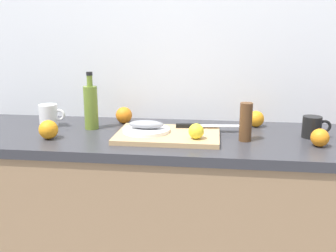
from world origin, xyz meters
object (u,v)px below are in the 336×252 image
object	(u,v)px
chef_knife	(200,126)
olive_oil_bottle	(91,106)
cutting_board	(168,135)
orange_0	(256,119)
coffee_mug_1	(49,116)
pepper_mill	(246,122)
fish_fillet	(146,124)
lemon_0	(196,131)
white_plate	(146,130)
coffee_mug_0	(313,127)

from	to	relation	value
chef_knife	olive_oil_bottle	xyz separation A→B (m)	(-0.50, -0.00, 0.08)
cutting_board	orange_0	xyz separation A→B (m)	(0.39, 0.24, 0.03)
coffee_mug_1	pepper_mill	world-z (taller)	pepper_mill
fish_fillet	chef_knife	size ratio (longest dim) A/B	0.53
orange_0	fish_fillet	bearing A→B (deg)	-154.43
cutting_board	lemon_0	world-z (taller)	lemon_0
white_plate	fish_fillet	bearing A→B (deg)	153.43
cutting_board	orange_0	size ratio (longest dim) A/B	5.72
coffee_mug_1	olive_oil_bottle	bearing A→B (deg)	-3.83
coffee_mug_1	pepper_mill	xyz separation A→B (m)	(0.91, -0.13, 0.03)
white_plate	olive_oil_bottle	xyz separation A→B (m)	(-0.28, 0.10, 0.08)
lemon_0	chef_knife	bearing A→B (deg)	88.14
chef_knife	fish_fillet	bearing A→B (deg)	-162.22
coffee_mug_0	white_plate	bearing A→B (deg)	-174.37
chef_knife	orange_0	xyz separation A→B (m)	(0.26, 0.13, 0.01)
chef_knife	lemon_0	bearing A→B (deg)	-98.03
cutting_board	coffee_mug_1	xyz separation A→B (m)	(-0.59, 0.12, 0.04)
coffee_mug_0	cutting_board	bearing A→B (deg)	-173.09
coffee_mug_1	pepper_mill	distance (m)	0.92
cutting_board	orange_0	distance (m)	0.46
cutting_board	coffee_mug_1	world-z (taller)	coffee_mug_1
coffee_mug_1	lemon_0	bearing A→B (deg)	-15.41
fish_fillet	coffee_mug_0	bearing A→B (deg)	5.63
chef_knife	coffee_mug_0	xyz separation A→B (m)	(0.48, -0.03, 0.02)
white_plate	pepper_mill	xyz separation A→B (m)	(0.42, -0.02, 0.05)
olive_oil_bottle	pepper_mill	world-z (taller)	olive_oil_bottle
lemon_0	coffee_mug_0	bearing A→B (deg)	17.42
olive_oil_bottle	orange_0	bearing A→B (deg)	9.99
lemon_0	coffee_mug_0	size ratio (longest dim) A/B	0.52
white_plate	orange_0	xyz separation A→B (m)	(0.49, 0.23, 0.01)
white_plate	coffee_mug_0	distance (m)	0.71
white_plate	olive_oil_bottle	size ratio (longest dim) A/B	0.77
coffee_mug_1	chef_knife	bearing A→B (deg)	-0.97
orange_0	olive_oil_bottle	bearing A→B (deg)	-170.01
fish_fillet	coffee_mug_1	bearing A→B (deg)	167.06
fish_fillet	chef_knife	bearing A→B (deg)	23.95
coffee_mug_0	fish_fillet	bearing A→B (deg)	-174.37
chef_knife	pepper_mill	world-z (taller)	pepper_mill
lemon_0	coffee_mug_1	xyz separation A→B (m)	(-0.71, 0.20, 0.00)
fish_fillet	chef_knife	world-z (taller)	fish_fillet
coffee_mug_0	orange_0	world-z (taller)	coffee_mug_0
cutting_board	lemon_0	xyz separation A→B (m)	(0.13, -0.08, 0.04)
chef_knife	lemon_0	world-z (taller)	lemon_0
olive_oil_bottle	pepper_mill	distance (m)	0.71
cutting_board	chef_knife	size ratio (longest dim) A/B	1.51
olive_oil_bottle	lemon_0	bearing A→B (deg)	-20.08
fish_fillet	pepper_mill	world-z (taller)	pepper_mill
white_plate	orange_0	bearing A→B (deg)	25.57
pepper_mill	lemon_0	bearing A→B (deg)	-161.62
coffee_mug_1	cutting_board	bearing A→B (deg)	-11.31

